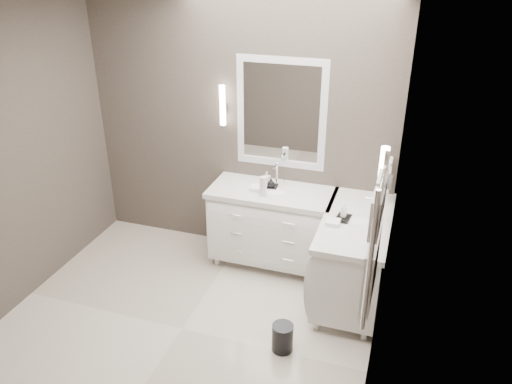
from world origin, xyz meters
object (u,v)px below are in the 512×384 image
(vanity_right, at_px, (353,254))
(waste_bin, at_px, (282,338))
(vanity_back, at_px, (272,222))
(towel_ladder, at_px, (373,247))

(vanity_right, bearing_deg, waste_bin, -116.14)
(vanity_back, height_order, vanity_right, same)
(vanity_back, distance_m, towel_ladder, 2.16)
(towel_ladder, bearing_deg, vanity_right, 99.84)
(vanity_back, bearing_deg, towel_ladder, -55.90)
(vanity_back, height_order, towel_ladder, towel_ladder)
(vanity_right, bearing_deg, vanity_back, 159.62)
(vanity_back, bearing_deg, waste_bin, -69.30)
(vanity_back, distance_m, vanity_right, 0.93)
(towel_ladder, distance_m, waste_bin, 1.49)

